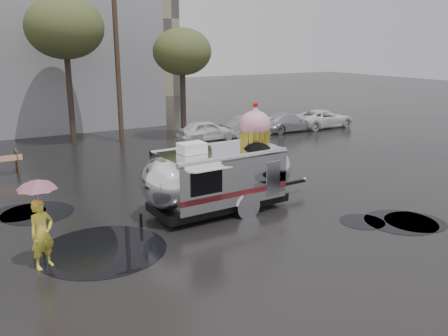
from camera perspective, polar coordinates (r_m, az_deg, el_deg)
ground at (r=14.72m, az=-4.42°, el=-7.57°), size 120.00×120.00×0.00m
puddles at (r=14.88m, az=-4.88°, el=-7.31°), size 12.94×9.18×0.01m
utility_pole at (r=27.61m, az=-12.70°, el=12.48°), size 1.60×0.28×9.00m
tree_mid at (r=27.93m, az=-18.63°, el=15.64°), size 4.20×4.20×8.03m
tree_right at (r=27.93m, az=-5.06°, el=13.69°), size 3.36×3.36×6.42m
parked_cars at (r=30.39m, az=5.92°, el=5.55°), size 13.20×1.90×1.50m
airstream_trailer at (r=16.05m, az=-0.35°, el=-0.68°), size 6.90×2.82×3.72m
person_left at (r=12.96m, az=-21.05°, el=-7.44°), size 0.78×0.68×1.82m
umbrella_pink at (r=12.61m, az=-21.49°, el=-3.01°), size 1.20×1.20×2.37m
person_right at (r=16.38m, az=3.92°, el=-1.89°), size 0.71×0.96×1.79m
umbrella_black at (r=16.10m, az=3.99°, el=1.76°), size 1.21×1.21×2.38m
tripod at (r=16.68m, az=1.49°, el=-1.91°), size 0.50×0.57×1.38m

